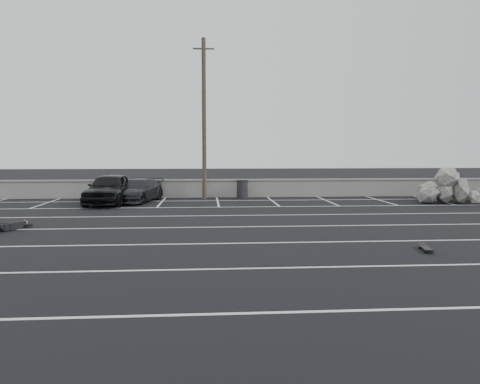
{
  "coord_description": "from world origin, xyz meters",
  "views": [
    {
      "loc": [
        0.39,
        -13.61,
        2.72
      ],
      "look_at": [
        1.81,
        6.0,
        1.0
      ],
      "focal_mm": 35.0,
      "sensor_mm": 36.0,
      "label": 1
    }
  ],
  "objects": [
    {
      "name": "trash_bin",
      "position": [
        2.45,
        13.1,
        0.55
      ],
      "size": [
        0.84,
        0.84,
        1.08
      ],
      "rotation": [
        0.0,
        0.0,
        -0.22
      ],
      "color": "#242426",
      "rests_on": "ground"
    },
    {
      "name": "ground",
      "position": [
        0.0,
        0.0,
        0.0
      ],
      "size": [
        120.0,
        120.0,
        0.0
      ],
      "primitive_type": "plane",
      "color": "black",
      "rests_on": "ground"
    },
    {
      "name": "stall_lines",
      "position": [
        -0.08,
        4.41,
        0.0
      ],
      "size": [
        36.0,
        20.05,
        0.01
      ],
      "color": "silver",
      "rests_on": "ground"
    },
    {
      "name": "riprap_pile",
      "position": [
        14.75,
        10.18,
        0.52
      ],
      "size": [
        6.12,
        3.87,
        1.26
      ],
      "color": "#AAA89F",
      "rests_on": "ground"
    },
    {
      "name": "utility_pole",
      "position": [
        0.29,
        13.2,
        4.58
      ],
      "size": [
        1.21,
        0.24,
        9.04
      ],
      "color": "#4C4238",
      "rests_on": "ground"
    },
    {
      "name": "seawall",
      "position": [
        0.0,
        14.0,
        0.55
      ],
      "size": [
        50.0,
        0.45,
        1.06
      ],
      "color": "gray",
      "rests_on": "ground"
    },
    {
      "name": "skateboard",
      "position": [
        6.37,
        -1.41,
        0.08
      ],
      "size": [
        0.36,
        0.83,
        0.1
      ],
      "rotation": [
        0.0,
        0.0,
        -0.19
      ],
      "color": "black",
      "rests_on": "ground"
    },
    {
      "name": "car_left",
      "position": [
        -4.57,
        10.75,
        0.8
      ],
      "size": [
        2.17,
        4.78,
        1.59
      ],
      "primitive_type": "imported",
      "rotation": [
        0.0,
        0.0,
        -0.06
      ],
      "color": "black",
      "rests_on": "ground"
    },
    {
      "name": "person",
      "position": [
        -6.36,
        3.12,
        0.24
      ],
      "size": [
        2.67,
        3.11,
        0.49
      ],
      "primitive_type": null,
      "rotation": [
        0.0,
        0.0,
        -0.39
      ],
      "color": "black",
      "rests_on": "ground"
    },
    {
      "name": "car_right",
      "position": [
        -3.28,
        11.74,
        0.61
      ],
      "size": [
        2.73,
        4.53,
        1.23
      ],
      "primitive_type": "imported",
      "rotation": [
        0.0,
        0.0,
        -0.25
      ],
      "color": "black",
      "rests_on": "ground"
    }
  ]
}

